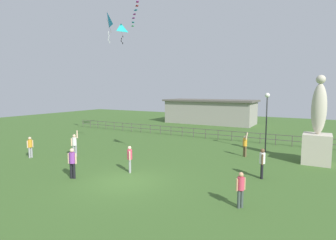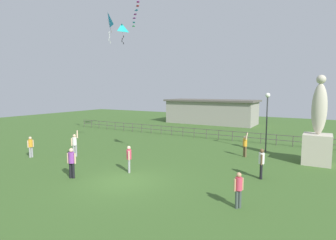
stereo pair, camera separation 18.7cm
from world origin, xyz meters
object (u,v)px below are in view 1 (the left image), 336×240
statue_monument (317,136)px  person_2 (74,144)px  person_5 (245,144)px  kite_1 (107,20)px  person_4 (262,161)px  person_6 (30,146)px  person_0 (130,157)px  person_1 (72,161)px  lamppost (267,109)px  kite_2 (121,29)px  person_3 (241,187)px

statue_monument → person_2: bearing=-156.7°
person_5 → kite_1: size_ratio=0.65×
person_4 → person_6: bearing=-167.4°
person_4 → person_5: person_5 is taller
person_0 → statue_monument: bearing=38.8°
person_1 → person_4: size_ratio=1.01×
lamppost → person_4: 7.15m
person_1 → kite_2: bearing=117.8°
statue_monument → person_6: 19.48m
person_1 → person_2: person_2 is taller
person_0 → kite_1: size_ratio=0.57×
lamppost → person_0: bearing=-122.3°
person_4 → person_6: size_ratio=1.10×
person_6 → person_3: bearing=-3.3°
person_0 → person_1: person_1 is taller
person_3 → person_6: bearing=176.7°
lamppost → person_1: 14.36m
kite_2 → person_0: bearing=-49.3°
person_0 → kite_1: bearing=137.8°
person_0 → person_6: size_ratio=1.04×
person_5 → person_1: bearing=-126.3°
lamppost → kite_1: bearing=-170.4°
lamppost → person_1: size_ratio=2.75×
person_0 → person_2: size_ratio=0.82×
person_2 → person_3: person_2 is taller
lamppost → person_2: lamppost is taller
person_2 → person_6: person_2 is taller
person_2 → person_5: 12.22m
person_0 → person_5: 8.59m
person_1 → kite_1: size_ratio=0.60×
lamppost → person_6: 17.53m
person_2 → person_5: (10.63, 6.03, -0.05)m
statue_monument → person_0: bearing=-141.2°
person_1 → kite_2: (-6.53, 12.36, 10.00)m
kite_1 → person_2: bearing=-71.3°
person_5 → person_6: bearing=-149.3°
person_2 → person_1: bearing=-42.7°
person_2 → person_3: size_ratio=1.28×
lamppost → person_3: (0.91, -10.94, -2.45)m
person_1 → person_3: person_1 is taller
person_1 → person_3: bearing=5.1°
person_1 → kite_1: kite_1 is taller
person_3 → person_0: bearing=166.9°
kite_1 → lamppost: bearing=9.6°
kite_1 → kite_2: size_ratio=1.33×
statue_monument → person_6: size_ratio=3.83×
person_3 → kite_2: bearing=143.1°
statue_monument → person_2: (-15.12, -6.51, -0.85)m
person_4 → person_6: 15.49m
statue_monument → person_5: 4.61m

